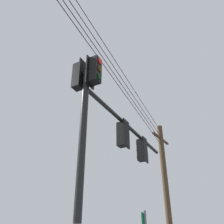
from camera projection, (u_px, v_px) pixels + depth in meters
name	position (u px, v px, depth m)	size (l,w,h in m)	color
signal_mast_assembly	(107.00, 133.00, 7.97)	(2.67, 6.00, 7.24)	black
utility_pole_wooden	(167.00, 198.00, 14.22)	(0.64, 2.09, 9.20)	#4C3823
overhead_wire_span	(75.00, 12.00, 7.85)	(8.86, 18.81, 1.19)	black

